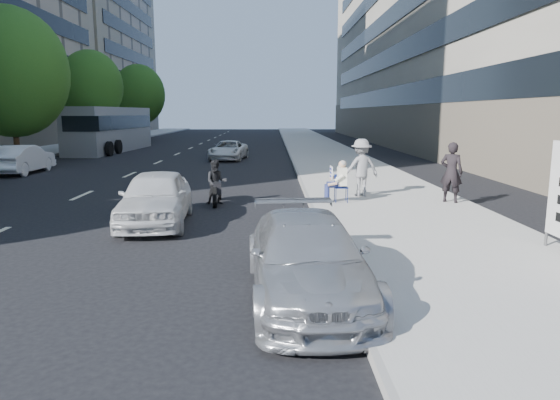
{
  "coord_description": "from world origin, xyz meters",
  "views": [
    {
      "loc": [
        0.26,
        -9.57,
        2.9
      ],
      "look_at": [
        0.45,
        2.29,
        0.82
      ],
      "focal_mm": 32.0,
      "sensor_mm": 36.0,
      "label": 1
    }
  ],
  "objects_px": {
    "white_sedan_near": "(156,197)",
    "motorcycle": "(217,184)",
    "jogger": "(361,168)",
    "white_sedan_far": "(229,150)",
    "seated_protester": "(338,179)",
    "parked_sedan": "(307,258)",
    "pedestrian_woman": "(451,172)",
    "white_sedan_mid": "(22,159)",
    "bus": "(111,130)"
  },
  "relations": [
    {
      "from": "seated_protester",
      "to": "white_sedan_far",
      "type": "bearing_deg",
      "value": 106.65
    },
    {
      "from": "seated_protester",
      "to": "jogger",
      "type": "bearing_deg",
      "value": 51.09
    },
    {
      "from": "white_sedan_far",
      "to": "motorcycle",
      "type": "xyz_separation_m",
      "value": [
        0.94,
        -15.34,
        0.04
      ]
    },
    {
      "from": "white_sedan_near",
      "to": "white_sedan_mid",
      "type": "bearing_deg",
      "value": 124.17
    },
    {
      "from": "pedestrian_woman",
      "to": "white_sedan_near",
      "type": "relative_size",
      "value": 0.45
    },
    {
      "from": "seated_protester",
      "to": "white_sedan_near",
      "type": "distance_m",
      "value": 5.61
    },
    {
      "from": "parked_sedan",
      "to": "white_sedan_near",
      "type": "height_order",
      "value": "white_sedan_near"
    },
    {
      "from": "jogger",
      "to": "pedestrian_woman",
      "type": "distance_m",
      "value": 2.86
    },
    {
      "from": "parked_sedan",
      "to": "bus",
      "type": "height_order",
      "value": "bus"
    },
    {
      "from": "seated_protester",
      "to": "white_sedan_far",
      "type": "relative_size",
      "value": 0.31
    },
    {
      "from": "white_sedan_near",
      "to": "white_sedan_far",
      "type": "relative_size",
      "value": 0.97
    },
    {
      "from": "pedestrian_woman",
      "to": "bus",
      "type": "xyz_separation_m",
      "value": [
        -17.78,
        23.18,
        0.55
      ]
    },
    {
      "from": "jogger",
      "to": "pedestrian_woman",
      "type": "bearing_deg",
      "value": 140.83
    },
    {
      "from": "motorcycle",
      "to": "bus",
      "type": "xyz_separation_m",
      "value": [
        -10.46,
        22.57,
        1.0
      ]
    },
    {
      "from": "white_sedan_near",
      "to": "motorcycle",
      "type": "relative_size",
      "value": 2.03
    },
    {
      "from": "white_sedan_mid",
      "to": "motorcycle",
      "type": "height_order",
      "value": "motorcycle"
    },
    {
      "from": "jogger",
      "to": "white_sedan_near",
      "type": "xyz_separation_m",
      "value": [
        -6.01,
        -3.51,
        -0.39
      ]
    },
    {
      "from": "seated_protester",
      "to": "bus",
      "type": "xyz_separation_m",
      "value": [
        -14.27,
        23.11,
        0.76
      ]
    },
    {
      "from": "seated_protester",
      "to": "white_sedan_near",
      "type": "height_order",
      "value": "seated_protester"
    },
    {
      "from": "white_sedan_near",
      "to": "bus",
      "type": "xyz_separation_m",
      "value": [
        -9.18,
        25.47,
        0.93
      ]
    },
    {
      "from": "pedestrian_woman",
      "to": "parked_sedan",
      "type": "height_order",
      "value": "pedestrian_woman"
    },
    {
      "from": "white_sedan_mid",
      "to": "white_sedan_far",
      "type": "relative_size",
      "value": 0.98
    },
    {
      "from": "white_sedan_mid",
      "to": "bus",
      "type": "bearing_deg",
      "value": -89.64
    },
    {
      "from": "white_sedan_mid",
      "to": "motorcycle",
      "type": "xyz_separation_m",
      "value": [
        10.26,
        -8.35,
        -0.05
      ]
    },
    {
      "from": "motorcycle",
      "to": "bus",
      "type": "height_order",
      "value": "bus"
    },
    {
      "from": "seated_protester",
      "to": "bus",
      "type": "bearing_deg",
      "value": 121.7
    },
    {
      "from": "jogger",
      "to": "white_sedan_near",
      "type": "distance_m",
      "value": 6.97
    },
    {
      "from": "white_sedan_far",
      "to": "seated_protester",
      "type": "bearing_deg",
      "value": -67.39
    },
    {
      "from": "jogger",
      "to": "parked_sedan",
      "type": "xyz_separation_m",
      "value": [
        -2.41,
        -8.87,
        -0.46
      ]
    },
    {
      "from": "motorcycle",
      "to": "white_sedan_far",
      "type": "bearing_deg",
      "value": 85.86
    },
    {
      "from": "seated_protester",
      "to": "pedestrian_woman",
      "type": "bearing_deg",
      "value": -1.25
    },
    {
      "from": "white_sedan_near",
      "to": "pedestrian_woman",
      "type": "bearing_deg",
      "value": 10.47
    },
    {
      "from": "seated_protester",
      "to": "jogger",
      "type": "relative_size",
      "value": 0.69
    },
    {
      "from": "jogger",
      "to": "parked_sedan",
      "type": "height_order",
      "value": "jogger"
    },
    {
      "from": "pedestrian_woman",
      "to": "white_sedan_far",
      "type": "height_order",
      "value": "pedestrian_woman"
    },
    {
      "from": "seated_protester",
      "to": "pedestrian_woman",
      "type": "relative_size",
      "value": 0.7
    },
    {
      "from": "parked_sedan",
      "to": "bus",
      "type": "relative_size",
      "value": 0.36
    },
    {
      "from": "white_sedan_mid",
      "to": "parked_sedan",
      "type": "bearing_deg",
      "value": 126.72
    },
    {
      "from": "jogger",
      "to": "white_sedan_far",
      "type": "distance_m",
      "value": 15.79
    },
    {
      "from": "white_sedan_far",
      "to": "motorcycle",
      "type": "height_order",
      "value": "motorcycle"
    },
    {
      "from": "parked_sedan",
      "to": "jogger",
      "type": "bearing_deg",
      "value": 71.2
    },
    {
      "from": "seated_protester",
      "to": "pedestrian_woman",
      "type": "distance_m",
      "value": 3.52
    },
    {
      "from": "white_sedan_mid",
      "to": "bus",
      "type": "height_order",
      "value": "bus"
    },
    {
      "from": "white_sedan_mid",
      "to": "white_sedan_far",
      "type": "xyz_separation_m",
      "value": [
        9.33,
        6.99,
        -0.1
      ]
    },
    {
      "from": "parked_sedan",
      "to": "motorcycle",
      "type": "bearing_deg",
      "value": 102.13
    },
    {
      "from": "bus",
      "to": "jogger",
      "type": "bearing_deg",
      "value": -52.39
    },
    {
      "from": "pedestrian_woman",
      "to": "white_sedan_near",
      "type": "distance_m",
      "value": 8.91
    },
    {
      "from": "motorcycle",
      "to": "seated_protester",
      "type": "bearing_deg",
      "value": -15.62
    },
    {
      "from": "jogger",
      "to": "motorcycle",
      "type": "relative_size",
      "value": 0.93
    },
    {
      "from": "white_sedan_far",
      "to": "bus",
      "type": "relative_size",
      "value": 0.35
    }
  ]
}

